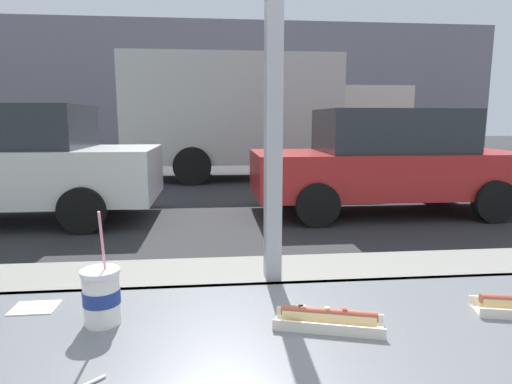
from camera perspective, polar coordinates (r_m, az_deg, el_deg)
The scene contains 10 objects.
ground_plane at distance 9.42m, azimuth -4.53°, elevation 0.12°, with size 60.00×60.00×0.00m, color #2D2D30.
sidewalk_strip at distance 3.25m, azimuth -1.83°, elevation -17.24°, with size 16.00×2.80×0.13m, color gray.
window_wall at distance 1.42m, azimuth 2.37°, elevation 21.88°, with size 2.79×0.20×2.90m.
building_facade_far at distance 22.07m, azimuth -5.42°, elevation 13.53°, with size 28.00×1.20×6.20m, color gray.
soda_cup_right at distance 1.21m, azimuth -19.64°, elevation -12.70°, with size 0.10×0.10×0.30m.
hotdog_tray_near at distance 1.16m, azimuth 9.50°, elevation -16.12°, with size 0.29×0.16×0.05m.
napkin_wrapper at distance 1.40m, azimuth -27.05°, elevation -13.40°, with size 0.12×0.09×0.00m, color white.
parked_car_white at distance 7.55m, azimuth -30.65°, elevation 3.30°, with size 4.65×1.98×1.74m.
parked_car_red at distance 7.43m, azimuth 16.86°, elevation 3.91°, with size 4.35×1.89×1.69m.
box_truck at distance 11.44m, azimuth 0.31°, elevation 10.22°, with size 7.05×2.44×3.09m.
Camera 1 is at (-0.19, -1.29, 1.53)m, focal length 30.43 mm.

